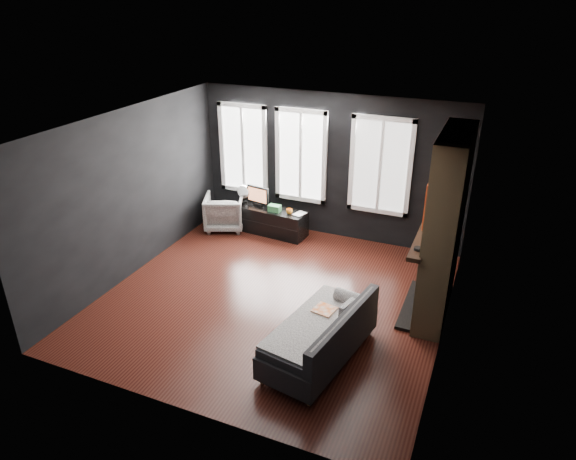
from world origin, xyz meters
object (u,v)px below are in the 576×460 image
at_px(sofa, 320,332).
at_px(armchair, 224,210).
at_px(mug, 289,211).
at_px(media_console, 269,220).
at_px(book, 296,207).
at_px(mantel_vase, 431,215).
at_px(monitor, 258,195).

xyz_separation_m(sofa, armchair, (-3.05, 2.98, -0.01)).
xyz_separation_m(sofa, mug, (-1.70, 3.05, 0.19)).
distance_m(media_console, book, 0.67).
relative_size(armchair, mug, 6.22).
xyz_separation_m(sofa, mantel_vase, (0.95, 2.08, 0.94)).
distance_m(armchair, book, 1.49).
height_order(armchair, mantel_vase, mantel_vase).
xyz_separation_m(monitor, mantel_vase, (3.36, -1.10, 0.60)).
bearing_deg(mug, mantel_vase, -19.99).
bearing_deg(mantel_vase, armchair, 167.32).
height_order(sofa, mug, sofa).
bearing_deg(armchair, monitor, 174.84).
bearing_deg(armchair, mug, 160.15).
bearing_deg(book, mug, -144.03).
distance_m(sofa, book, 3.51).
height_order(media_console, monitor, monitor).
relative_size(sofa, media_console, 1.21).
distance_m(monitor, mug, 0.74).
distance_m(sofa, monitor, 4.01).
xyz_separation_m(monitor, mug, (0.71, -0.14, -0.16)).
bearing_deg(monitor, mug, -0.46).
relative_size(media_console, monitor, 2.99).
bearing_deg(media_console, mug, -5.74).
height_order(monitor, mug, monitor).
relative_size(monitor, mug, 4.08).
xyz_separation_m(armchair, book, (1.46, 0.14, 0.25)).
height_order(sofa, media_console, sofa).
height_order(sofa, mantel_vase, mantel_vase).
distance_m(armchair, media_console, 0.92).
distance_m(sofa, armchair, 4.27).
bearing_deg(mantel_vase, media_console, 161.28).
relative_size(armchair, book, 3.15).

